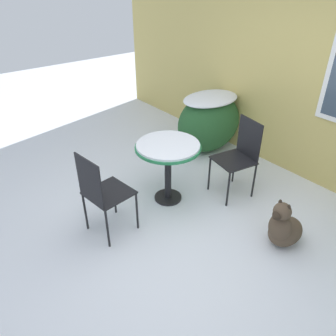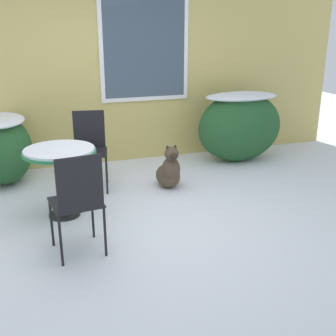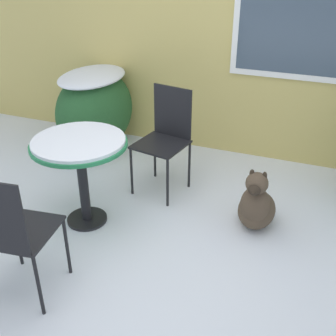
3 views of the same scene
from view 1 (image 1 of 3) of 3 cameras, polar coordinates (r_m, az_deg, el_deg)
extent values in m
plane|color=white|center=(3.59, 1.82, -12.70)|extent=(16.00, 16.00, 0.00)
cube|color=tan|center=(4.50, 24.76, 13.93)|extent=(8.00, 0.06, 2.71)
ellipsoid|color=#235128|center=(5.15, 7.14, 7.82)|extent=(0.76, 1.09, 0.90)
ellipsoid|color=white|center=(5.01, 7.44, 11.93)|extent=(0.65, 0.93, 0.12)
cylinder|color=black|center=(4.18, 0.00, -5.10)|extent=(0.34, 0.34, 0.03)
cylinder|color=black|center=(3.97, 0.00, -0.95)|extent=(0.08, 0.08, 0.69)
cylinder|color=#237A47|center=(3.79, 0.00, 3.66)|extent=(0.77, 0.77, 0.03)
cylinder|color=white|center=(3.78, 0.00, 4.03)|extent=(0.74, 0.74, 0.03)
cube|color=black|center=(4.09, 11.30, 1.34)|extent=(0.51, 0.51, 0.02)
cube|color=black|center=(4.10, 13.97, 5.06)|extent=(0.39, 0.09, 0.48)
cylinder|color=black|center=(4.24, 7.21, -1.01)|extent=(0.02, 0.02, 0.48)
cylinder|color=black|center=(3.98, 10.43, -3.71)|extent=(0.02, 0.02, 0.48)
cylinder|color=black|center=(4.45, 11.42, 0.30)|extent=(0.02, 0.02, 0.48)
cylinder|color=black|center=(4.21, 14.73, -2.18)|extent=(0.02, 0.02, 0.48)
cube|color=black|center=(3.49, -10.24, -4.26)|extent=(0.48, 0.48, 0.02)
cube|color=black|center=(3.26, -13.57, -2.18)|extent=(0.40, 0.06, 0.48)
cylinder|color=black|center=(3.61, -5.42, -7.48)|extent=(0.02, 0.02, 0.48)
cylinder|color=black|center=(3.86, -9.32, -4.82)|extent=(0.02, 0.02, 0.48)
cylinder|color=black|center=(3.43, -10.49, -10.39)|extent=(0.02, 0.02, 0.48)
cylinder|color=black|center=(3.70, -14.20, -7.37)|extent=(0.02, 0.02, 0.48)
ellipsoid|color=#4C3D2D|center=(3.70, 19.72, -10.33)|extent=(0.32, 0.42, 0.29)
ellipsoid|color=#4C3D2D|center=(3.54, 18.93, -9.68)|extent=(0.24, 0.22, 0.32)
sphere|color=#4C3D2D|center=(3.38, 19.28, -7.14)|extent=(0.18, 0.18, 0.18)
cone|color=#2D241B|center=(3.31, 18.05, -8.14)|extent=(0.10, 0.06, 0.10)
ellipsoid|color=#2D241B|center=(3.37, 18.94, -5.76)|extent=(0.04, 0.03, 0.08)
ellipsoid|color=#2D241B|center=(3.34, 20.29, -6.53)|extent=(0.04, 0.03, 0.08)
ellipsoid|color=#4C3D2D|center=(3.88, 21.15, -9.95)|extent=(0.07, 0.19, 0.06)
camera|label=2|loc=(3.74, -75.31, -0.03)|focal=45.00mm
camera|label=3|loc=(1.04, -59.65, -4.76)|focal=45.00mm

